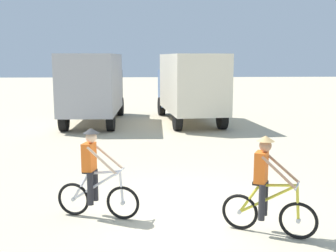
% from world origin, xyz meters
% --- Properties ---
extents(ground_plane, '(120.00, 120.00, 0.00)m').
position_xyz_m(ground_plane, '(0.00, 0.00, 0.00)').
color(ground_plane, beige).
extents(box_truck_grey_hauler, '(2.55, 6.81, 3.35)m').
position_xyz_m(box_truck_grey_hauler, '(-3.23, 11.87, 1.87)').
color(box_truck_grey_hauler, '#9E9EA3').
rests_on(box_truck_grey_hauler, ground).
extents(box_truck_cream_rv, '(3.02, 6.95, 3.35)m').
position_xyz_m(box_truck_cream_rv, '(1.44, 11.90, 1.87)').
color(box_truck_cream_rv, beige).
rests_on(box_truck_cream_rv, ground).
extents(cyclist_orange_shirt, '(1.68, 0.64, 1.82)m').
position_xyz_m(cyclist_orange_shirt, '(-1.78, -0.40, 0.85)').
color(cyclist_orange_shirt, black).
rests_on(cyclist_orange_shirt, ground).
extents(cyclist_cowboy_hat, '(1.57, 0.88, 1.82)m').
position_xyz_m(cyclist_cowboy_hat, '(1.40, -1.38, 0.85)').
color(cyclist_cowboy_hat, black).
rests_on(cyclist_cowboy_hat, ground).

